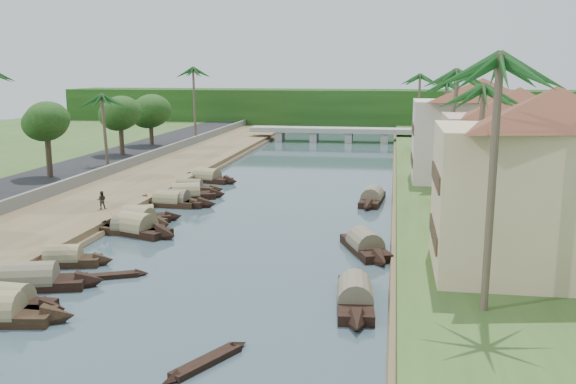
# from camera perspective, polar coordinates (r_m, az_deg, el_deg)

# --- Properties ---
(ground) EXTENTS (220.00, 220.00, 0.00)m
(ground) POSITION_cam_1_polar(r_m,az_deg,el_deg) (41.03, -6.05, -6.54)
(ground) COLOR #364951
(ground) RESTS_ON ground
(left_bank) EXTENTS (10.00, 180.00, 0.80)m
(left_bank) POSITION_cam_1_polar(r_m,az_deg,el_deg) (64.63, -15.07, -0.07)
(left_bank) COLOR brown
(left_bank) RESTS_ON ground
(right_bank) EXTENTS (16.00, 180.00, 1.20)m
(right_bank) POSITION_cam_1_polar(r_m,az_deg,el_deg) (59.46, 17.34, -0.92)
(right_bank) COLOR #324E1F
(right_bank) RESTS_ON ground
(road) EXTENTS (8.00, 180.00, 1.40)m
(road) POSITION_cam_1_polar(r_m,az_deg,el_deg) (68.52, -21.57, 0.40)
(road) COLOR black
(road) RESTS_ON ground
(retaining_wall) EXTENTS (0.40, 180.00, 1.10)m
(retaining_wall) POSITION_cam_1_polar(r_m,az_deg,el_deg) (66.31, -18.42, 0.85)
(retaining_wall) COLOR slate
(retaining_wall) RESTS_ON left_bank
(treeline) EXTENTS (120.00, 14.00, 8.00)m
(treeline) POSITION_cam_1_polar(r_m,az_deg,el_deg) (138.36, 5.05, 7.40)
(treeline) COLOR #16360E
(treeline) RESTS_ON ground
(bridge) EXTENTS (28.00, 4.00, 2.40)m
(bridge) POSITION_cam_1_polar(r_m,az_deg,el_deg) (110.72, 3.90, 5.38)
(bridge) COLOR gray
(bridge) RESTS_ON ground
(building_near) EXTENTS (14.85, 14.85, 10.20)m
(building_near) POSITION_cam_1_polar(r_m,az_deg,el_deg) (37.14, 22.34, 0.99)
(building_near) COLOR beige
(building_near) RESTS_ON right_bank
(building_mid) EXTENTS (14.11, 14.11, 9.70)m
(building_mid) POSITION_cam_1_polar(r_m,az_deg,el_deg) (52.90, 19.61, 3.61)
(building_mid) COLOR tan
(building_mid) RESTS_ON right_bank
(building_far) EXTENTS (15.59, 15.59, 10.20)m
(building_far) POSITION_cam_1_polar(r_m,az_deg,el_deg) (66.49, 16.70, 5.36)
(building_far) COLOR beige
(building_far) RESTS_ON right_bank
(building_distant) EXTENTS (12.62, 12.62, 9.20)m
(building_distant) POSITION_cam_1_polar(r_m,az_deg,el_deg) (86.45, 15.72, 6.24)
(building_distant) COLOR beige
(building_distant) RESTS_ON right_bank
(sampan_1) EXTENTS (6.93, 2.00, 2.07)m
(sampan_1) POSITION_cam_1_polar(r_m,az_deg,el_deg) (36.42, -23.69, -9.02)
(sampan_1) COLOR black
(sampan_1) RESTS_ON ground
(sampan_3) EXTENTS (8.54, 3.97, 2.25)m
(sampan_3) POSITION_cam_1_polar(r_m,az_deg,el_deg) (39.39, -21.91, -7.40)
(sampan_3) COLOR black
(sampan_3) RESTS_ON ground
(sampan_4) EXTENTS (6.56, 2.80, 1.88)m
(sampan_4) POSITION_cam_1_polar(r_m,az_deg,el_deg) (43.13, -19.34, -5.68)
(sampan_4) COLOR black
(sampan_4) RESTS_ON ground
(sampan_5) EXTENTS (7.96, 4.57, 2.46)m
(sampan_5) POSITION_cam_1_polar(r_m,az_deg,el_deg) (49.72, -13.35, -3.18)
(sampan_5) COLOR black
(sampan_5) RESTS_ON ground
(sampan_6) EXTENTS (7.05, 1.95, 2.11)m
(sampan_6) POSITION_cam_1_polar(r_m,az_deg,el_deg) (50.03, -13.88, -3.13)
(sampan_6) COLOR black
(sampan_6) RESTS_ON ground
(sampan_7) EXTENTS (7.21, 3.93, 1.95)m
(sampan_7) POSITION_cam_1_polar(r_m,az_deg,el_deg) (53.54, -13.14, -2.19)
(sampan_7) COLOR black
(sampan_7) RESTS_ON ground
(sampan_8) EXTENTS (6.47, 3.55, 2.00)m
(sampan_8) POSITION_cam_1_polar(r_m,az_deg,el_deg) (52.85, -13.07, -2.35)
(sampan_8) COLOR black
(sampan_8) RESTS_ON ground
(sampan_9) EXTENTS (8.82, 2.30, 2.21)m
(sampan_9) POSITION_cam_1_polar(r_m,az_deg,el_deg) (59.35, -10.28, -0.80)
(sampan_9) COLOR black
(sampan_9) RESTS_ON ground
(sampan_10) EXTENTS (7.37, 2.21, 2.03)m
(sampan_10) POSITION_cam_1_polar(r_m,az_deg,el_deg) (59.15, -10.56, -0.86)
(sampan_10) COLOR black
(sampan_10) RESTS_ON ground
(sampan_11) EXTENTS (7.92, 4.36, 2.24)m
(sampan_11) POSITION_cam_1_polar(r_m,az_deg,el_deg) (62.26, -9.06, -0.22)
(sampan_11) COLOR black
(sampan_11) RESTS_ON ground
(sampan_12) EXTENTS (7.32, 1.61, 1.80)m
(sampan_12) POSITION_cam_1_polar(r_m,az_deg,el_deg) (65.86, -8.75, 0.38)
(sampan_12) COLOR black
(sampan_12) RESTS_ON ground
(sampan_13) EXTENTS (8.16, 4.07, 2.20)m
(sampan_13) POSITION_cam_1_polar(r_m,az_deg,el_deg) (71.36, -7.22, 1.24)
(sampan_13) COLOR black
(sampan_13) RESTS_ON ground
(sampan_14) EXTENTS (2.37, 8.92, 2.14)m
(sampan_14) POSITION_cam_1_polar(r_m,az_deg,el_deg) (34.47, 5.98, -9.24)
(sampan_14) COLOR black
(sampan_14) RESTS_ON ground
(sampan_15) EXTENTS (4.51, 8.30, 2.21)m
(sampan_15) POSITION_cam_1_polar(r_m,az_deg,el_deg) (44.08, 6.87, -4.77)
(sampan_15) COLOR black
(sampan_15) RESTS_ON ground
(sampan_16) EXTENTS (2.42, 8.95, 2.16)m
(sampan_16) POSITION_cam_1_polar(r_m,az_deg,el_deg) (60.30, 7.51, -0.54)
(sampan_16) COLOR black
(sampan_16) RESTS_ON ground
(canoe_0) EXTENTS (3.01, 4.88, 0.68)m
(canoe_0) POSITION_cam_1_polar(r_m,az_deg,el_deg) (28.11, -7.28, -14.78)
(canoe_0) COLOR black
(canoe_0) RESTS_ON ground
(canoe_1) EXTENTS (4.36, 2.58, 0.72)m
(canoe_1) POSITION_cam_1_polar(r_m,az_deg,el_deg) (39.92, -15.49, -7.23)
(canoe_1) COLOR black
(canoe_1) RESTS_ON ground
(canoe_2) EXTENTS (5.21, 2.00, 0.75)m
(canoe_2) POSITION_cam_1_polar(r_m,az_deg,el_deg) (64.06, -8.70, -0.19)
(canoe_2) COLOR black
(canoe_2) RESTS_ON ground
(palm_0) EXTENTS (3.20, 3.20, 13.05)m
(palm_0) POSITION_cam_1_polar(r_m,az_deg,el_deg) (29.75, 18.23, 10.66)
(palm_0) COLOR brown
(palm_0) RESTS_ON ground
(palm_1) EXTENTS (3.20, 3.20, 11.40)m
(palm_1) POSITION_cam_1_polar(r_m,az_deg,el_deg) (44.32, 16.59, 8.59)
(palm_1) COLOR brown
(palm_1) RESTS_ON ground
(palm_2) EXTENTS (3.20, 3.20, 12.35)m
(palm_2) POSITION_cam_1_polar(r_m,az_deg,el_deg) (56.97, 14.06, 10.04)
(palm_2) COLOR brown
(palm_2) RESTS_ON ground
(palm_3) EXTENTS (3.20, 3.20, 11.07)m
(palm_3) POSITION_cam_1_polar(r_m,az_deg,el_deg) (76.86, 13.62, 9.26)
(palm_3) COLOR brown
(palm_3) RESTS_ON ground
(palm_6) EXTENTS (3.20, 3.20, 9.42)m
(palm_6) POSITION_cam_1_polar(r_m,az_deg,el_deg) (76.25, -16.07, 8.08)
(palm_6) COLOR brown
(palm_6) RESTS_ON ground
(palm_7) EXTENTS (3.20, 3.20, 11.71)m
(palm_7) POSITION_cam_1_polar(r_m,az_deg,el_deg) (93.39, 11.68, 9.95)
(palm_7) COLOR brown
(palm_7) RESTS_ON ground
(palm_8) EXTENTS (3.20, 3.20, 12.49)m
(palm_8) POSITION_cam_1_polar(r_m,az_deg,el_deg) (102.59, -8.38, 10.64)
(palm_8) COLOR brown
(palm_8) RESTS_ON ground
(tree_3) EXTENTS (4.39, 4.39, 7.47)m
(tree_3) POSITION_cam_1_polar(r_m,az_deg,el_deg) (69.32, -20.68, 5.79)
(tree_3) COLOR #433626
(tree_3) RESTS_ON ground
(tree_4) EXTENTS (4.91, 4.91, 7.31)m
(tree_4) POSITION_cam_1_polar(r_m,az_deg,el_deg) (85.17, -14.68, 6.71)
(tree_4) COLOR #433626
(tree_4) RESTS_ON ground
(tree_5) EXTENTS (5.43, 5.43, 7.12)m
(tree_5) POSITION_cam_1_polar(r_m,az_deg,el_deg) (94.71, -12.12, 6.97)
(tree_5) COLOR #433626
(tree_5) RESTS_ON ground
(tree_6) EXTENTS (4.84, 4.84, 7.04)m
(tree_6) POSITION_cam_1_polar(r_m,az_deg,el_deg) (69.97, 20.50, 5.20)
(tree_6) COLOR #433626
(tree_6) RESTS_ON ground
(person_far) EXTENTS (0.87, 0.76, 1.51)m
(person_far) POSITION_cam_1_polar(r_m,az_deg,el_deg) (55.42, -16.23, -0.68)
(person_far) COLOR #2E2920
(person_far) RESTS_ON left_bank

